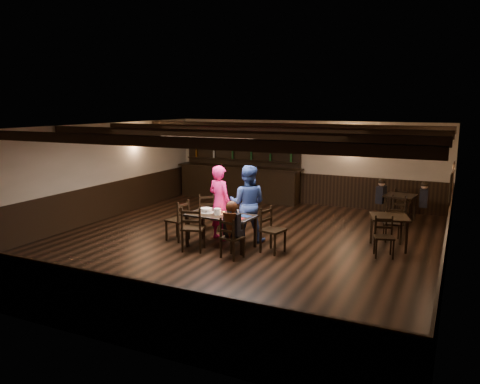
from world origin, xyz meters
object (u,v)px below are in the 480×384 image
at_px(man_blue, 248,204).
at_px(woman_pink, 220,203).
at_px(dining_table, 221,218).
at_px(cake, 206,210).
at_px(chair_near_left, 192,225).
at_px(bar_counter, 240,178).
at_px(chair_near_right, 230,235).

bearing_deg(man_blue, woman_pink, -1.60).
bearing_deg(dining_table, cake, 172.52).
relative_size(chair_near_left, bar_counter, 0.23).
bearing_deg(cake, man_blue, 39.33).
bearing_deg(chair_near_right, cake, 143.08).
distance_m(dining_table, cake, 0.43).
height_order(woman_pink, cake, woman_pink).
xyz_separation_m(dining_table, cake, (-0.41, 0.05, 0.13)).
xyz_separation_m(chair_near_right, bar_counter, (-2.54, 5.82, 0.21)).
xyz_separation_m(woman_pink, cake, (-0.10, -0.49, -0.10)).
bearing_deg(chair_near_left, bar_counter, 105.27).
relative_size(dining_table, man_blue, 0.87).
relative_size(woman_pink, cake, 5.30).
height_order(dining_table, bar_counter, bar_counter).
xyz_separation_m(chair_near_left, bar_counter, (-1.56, 5.73, 0.13)).
bearing_deg(cake, dining_table, -7.48).
distance_m(chair_near_right, man_blue, 1.43).
bearing_deg(woman_pink, cake, 96.03).
height_order(chair_near_right, cake, chair_near_right).
height_order(chair_near_right, bar_counter, bar_counter).
distance_m(chair_near_left, cake, 0.67).
bearing_deg(chair_near_left, cake, 90.43).
bearing_deg(woman_pink, chair_near_left, 102.53).
relative_size(woman_pink, bar_counter, 0.41).
height_order(chair_near_left, man_blue, man_blue).
xyz_separation_m(dining_table, man_blue, (0.36, 0.68, 0.24)).
xyz_separation_m(dining_table, chair_near_right, (0.57, -0.68, -0.15)).
distance_m(woman_pink, man_blue, 0.68).
bearing_deg(woman_pink, man_blue, -151.20).
distance_m(chair_near_left, woman_pink, 1.18).
height_order(woman_pink, man_blue, man_blue).
distance_m(chair_near_left, man_blue, 1.51).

